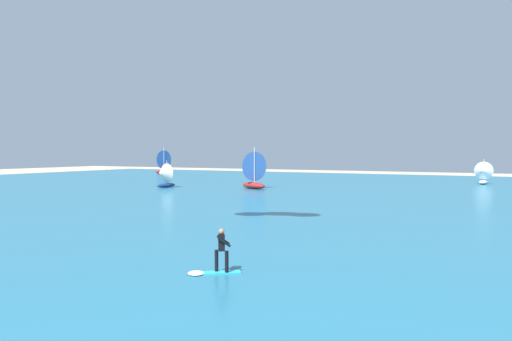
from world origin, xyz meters
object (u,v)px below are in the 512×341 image
kitesurfer (216,257)px  sailboat_center_horizon (164,175)px  sailboat_heeled_over (483,173)px  sailboat_near_shore (161,162)px  sailboat_mid_right (251,169)px

kitesurfer → sailboat_center_horizon: bearing=131.1°
sailboat_center_horizon → sailboat_heeled_over: 44.01m
kitesurfer → sailboat_center_horizon: sailboat_center_horizon is taller
sailboat_near_shore → sailboat_mid_right: sailboat_near_shore is taller
sailboat_heeled_over → kitesurfer: bearing=-97.8°
sailboat_near_shore → sailboat_center_horizon: bearing=-50.7°
kitesurfer → sailboat_mid_right: bearing=116.0°
sailboat_center_horizon → sailboat_heeled_over: bearing=34.8°
sailboat_near_shore → sailboat_mid_right: 42.05m
kitesurfer → sailboat_near_shore: sailboat_near_shore is taller
sailboat_mid_right → kitesurfer: bearing=-64.0°
sailboat_center_horizon → sailboat_mid_right: 11.24m
kitesurfer → sailboat_near_shore: size_ratio=0.35×
sailboat_heeled_over → sailboat_mid_right: (-25.64, -21.17, 0.73)m
kitesurfer → sailboat_mid_right: sailboat_mid_right is taller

